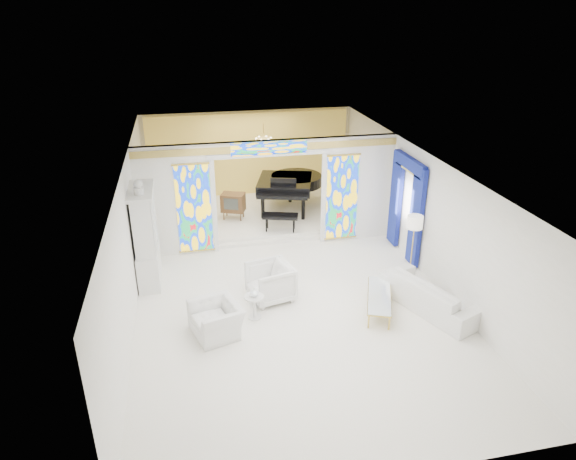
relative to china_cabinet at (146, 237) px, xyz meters
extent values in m
plane|color=white|center=(3.22, -0.60, -1.17)|extent=(12.00, 12.00, 0.00)
cube|color=white|center=(3.22, -0.60, 1.83)|extent=(7.00, 12.00, 0.02)
cube|color=white|center=(3.22, 5.40, 0.33)|extent=(7.00, 0.02, 3.00)
cube|color=white|center=(3.22, -6.60, 0.33)|extent=(7.00, 0.02, 3.00)
cube|color=white|center=(-0.28, -0.60, 0.33)|extent=(0.02, 12.00, 3.00)
cube|color=white|center=(6.72, -0.60, 0.33)|extent=(0.02, 12.00, 3.00)
cube|color=white|center=(0.72, 1.40, 0.33)|extent=(2.00, 0.18, 3.00)
cube|color=white|center=(5.72, 1.40, 0.33)|extent=(2.00, 0.18, 3.00)
cube|color=white|center=(3.22, 1.40, 1.63)|extent=(3.00, 0.18, 0.40)
cube|color=silver|center=(1.72, 1.30, 0.13)|extent=(0.12, 0.06, 2.60)
cube|color=silver|center=(4.72, 1.30, 0.13)|extent=(0.12, 0.06, 2.60)
cube|color=silver|center=(3.22, 1.30, 1.48)|extent=(3.24, 0.06, 0.12)
cube|color=#DCBA53|center=(3.22, 1.30, 1.65)|extent=(7.00, 0.05, 0.18)
cube|color=gold|center=(1.19, 1.29, 0.13)|extent=(0.90, 0.04, 2.40)
cube|color=gold|center=(5.25, 1.29, 0.13)|extent=(0.90, 0.04, 2.40)
cube|color=gold|center=(3.22, 1.29, 1.65)|extent=(2.00, 0.04, 0.34)
cube|color=white|center=(3.22, 3.50, -1.08)|extent=(6.80, 3.80, 0.18)
cube|color=#F6CC55|center=(3.22, 5.28, 0.33)|extent=(6.70, 0.10, 2.90)
cylinder|color=#B89940|center=(3.42, 3.40, 1.38)|extent=(0.48, 0.48, 0.30)
cube|color=navy|center=(6.62, -0.55, 0.18)|extent=(0.12, 0.55, 2.60)
cube|color=navy|center=(6.62, 0.75, 0.18)|extent=(0.12, 0.55, 2.60)
cube|color=navy|center=(6.62, 0.10, 1.38)|extent=(0.14, 1.70, 0.30)
cube|color=#D7C14C|center=(6.62, 0.10, 1.21)|extent=(0.12, 1.50, 0.06)
cube|color=silver|center=(0.00, 0.00, -0.72)|extent=(0.50, 1.40, 0.90)
cube|color=silver|center=(0.00, 0.00, 0.43)|extent=(0.44, 1.30, 1.40)
cube|color=white|center=(0.23, 0.00, 0.43)|extent=(0.01, 1.20, 1.30)
cube|color=silver|center=(0.00, 0.00, 1.17)|extent=(0.56, 1.46, 0.08)
cylinder|color=white|center=(0.00, -0.35, 1.29)|extent=(0.22, 0.22, 0.16)
sphere|color=white|center=(0.00, -0.35, 1.45)|extent=(0.20, 0.20, 0.20)
imported|color=silver|center=(1.41, -2.54, -0.83)|extent=(1.18, 1.26, 0.68)
imported|color=silver|center=(2.73, -1.43, -0.74)|extent=(1.14, 1.12, 0.87)
imported|color=white|center=(6.17, -2.55, -0.81)|extent=(1.78, 2.62, 0.71)
cylinder|color=silver|center=(2.26, -2.13, -0.65)|extent=(0.57, 0.57, 0.03)
cylinder|color=silver|center=(2.26, -2.13, -0.91)|extent=(0.10, 0.10, 0.50)
cylinder|color=silver|center=(2.26, -2.13, -1.16)|extent=(0.38, 0.38, 0.03)
imported|color=white|center=(2.26, -2.13, -0.54)|extent=(0.19, 0.19, 0.19)
cube|color=white|center=(5.01, -2.37, -0.82)|extent=(1.03, 1.69, 0.04)
cube|color=#B89940|center=(5.01, -2.37, -0.84)|extent=(1.07, 1.73, 0.03)
cube|color=#B89940|center=(4.54, -3.01, -1.00)|extent=(0.05, 0.05, 0.33)
cube|color=#B89940|center=(4.93, -3.16, -1.00)|extent=(0.05, 0.05, 0.33)
cube|color=#B89940|center=(5.09, -1.57, -1.00)|extent=(0.05, 0.05, 0.33)
cube|color=#B89940|center=(5.48, -1.72, -1.00)|extent=(0.05, 0.05, 0.33)
cylinder|color=#B89940|center=(6.37, -1.00, -1.15)|extent=(0.35, 0.35, 0.03)
cylinder|color=#B89940|center=(6.37, -1.00, -0.45)|extent=(0.04, 0.04, 1.44)
cylinder|color=white|center=(6.37, -1.00, 0.25)|extent=(0.51, 0.51, 0.31)
cube|color=black|center=(4.09, 3.54, -0.13)|extent=(2.06, 2.13, 0.32)
cylinder|color=black|center=(4.52, 3.82, -0.13)|extent=(2.01, 2.01, 0.32)
cube|color=black|center=(3.81, 2.56, -0.18)|extent=(1.56, 0.75, 0.11)
cube|color=silver|center=(3.78, 2.48, -0.16)|extent=(1.38, 0.50, 0.03)
cube|color=black|center=(3.92, 2.94, 0.12)|extent=(0.77, 0.25, 0.28)
cube|color=black|center=(3.62, 1.91, -0.54)|extent=(1.08, 0.66, 0.09)
cylinder|color=black|center=(3.27, 2.95, -0.64)|extent=(0.14, 0.14, 0.70)
cylinder|color=black|center=(4.46, 2.61, -0.64)|extent=(0.14, 0.14, 0.70)
cylinder|color=black|center=(4.39, 4.15, -0.64)|extent=(0.14, 0.14, 0.70)
cube|color=brown|center=(2.39, 3.11, -0.47)|extent=(0.81, 0.68, 0.55)
cube|color=#373C3A|center=(2.30, 2.89, -0.44)|extent=(0.42, 0.18, 0.35)
cone|color=brown|center=(2.08, 3.05, -0.87)|extent=(0.05, 0.05, 0.24)
cone|color=brown|center=(2.58, 2.86, -0.87)|extent=(0.05, 0.05, 0.24)
cone|color=brown|center=(2.20, 3.36, -0.87)|extent=(0.05, 0.05, 0.24)
cone|color=brown|center=(2.70, 3.17, -0.87)|extent=(0.05, 0.05, 0.24)
camera|label=1|loc=(1.03, -11.49, 5.12)|focal=32.00mm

